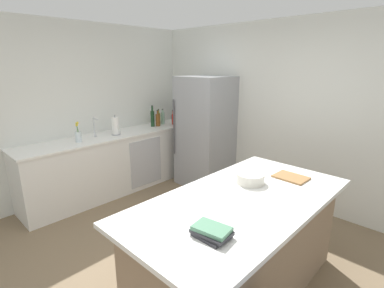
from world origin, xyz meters
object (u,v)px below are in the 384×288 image
(sink_faucet, at_px, (95,127))
(vinegar_bottle, at_px, (176,116))
(paper_towel_roll, at_px, (115,126))
(syrup_bottle, at_px, (177,118))
(wine_bottle, at_px, (153,118))
(cookbook_stack, at_px, (212,232))
(kitchen_island, at_px, (239,244))
(cutting_board, at_px, (291,177))
(gin_bottle, at_px, (163,118))
(mixing_bowl, at_px, (250,178))
(hot_sauce_bottle, at_px, (173,119))
(flower_vase, at_px, (78,135))
(whiskey_bottle, at_px, (158,120))
(olive_oil_bottle, at_px, (159,118))
(refrigerator, at_px, (205,132))

(sink_faucet, bearing_deg, vinegar_bottle, 88.82)
(paper_towel_roll, bearing_deg, syrup_bottle, 88.43)
(wine_bottle, xyz_separation_m, cookbook_stack, (2.87, -1.80, -0.15))
(kitchen_island, relative_size, cutting_board, 6.73)
(kitchen_island, xyz_separation_m, gin_bottle, (-2.74, 1.47, 0.59))
(kitchen_island, height_order, mixing_bowl, mixing_bowl)
(wine_bottle, bearing_deg, paper_towel_roll, -85.11)
(vinegar_bottle, height_order, hot_sauce_bottle, vinegar_bottle)
(paper_towel_roll, distance_m, gin_bottle, 1.06)
(vinegar_bottle, bearing_deg, wine_bottle, -89.93)
(kitchen_island, distance_m, wine_bottle, 3.01)
(flower_vase, distance_m, wine_bottle, 1.38)
(flower_vase, bearing_deg, syrup_bottle, 88.86)
(flower_vase, relative_size, mixing_bowl, 1.10)
(syrup_bottle, height_order, whiskey_bottle, whiskey_bottle)
(vinegar_bottle, height_order, whiskey_bottle, whiskey_bottle)
(olive_oil_bottle, bearing_deg, paper_towel_roll, -82.97)
(kitchen_island, relative_size, vinegar_bottle, 7.53)
(hot_sauce_bottle, bearing_deg, vinegar_bottle, 120.73)
(olive_oil_bottle, bearing_deg, flower_vase, -85.74)
(vinegar_bottle, relative_size, syrup_bottle, 1.23)
(flower_vase, xyz_separation_m, paper_towel_roll, (0.00, 0.60, 0.04))
(kitchen_island, relative_size, paper_towel_roll, 6.81)
(vinegar_bottle, xyz_separation_m, hot_sauce_bottle, (0.11, -0.18, -0.01))
(vinegar_bottle, relative_size, olive_oil_bottle, 1.00)
(wine_bottle, bearing_deg, flower_vase, -87.33)
(sink_faucet, distance_m, hot_sauce_bottle, 1.46)
(olive_oil_bottle, bearing_deg, syrup_bottle, 62.71)
(cookbook_stack, xyz_separation_m, mixing_bowl, (-0.30, 0.93, 0.01))
(kitchen_island, bearing_deg, mixing_bowl, 111.29)
(kitchen_island, relative_size, wine_bottle, 5.77)
(whiskey_bottle, relative_size, cookbook_stack, 1.09)
(cutting_board, bearing_deg, mixing_bowl, -120.23)
(refrigerator, xyz_separation_m, whiskey_bottle, (-0.83, -0.32, 0.14))
(kitchen_island, xyz_separation_m, refrigerator, (-1.83, 1.60, 0.45))
(paper_towel_roll, height_order, cutting_board, paper_towel_roll)
(gin_bottle, height_order, mixing_bowl, gin_bottle)
(refrigerator, xyz_separation_m, hot_sauce_bottle, (-0.75, -0.02, 0.13))
(sink_faucet, relative_size, vinegar_bottle, 1.06)
(kitchen_island, xyz_separation_m, wine_bottle, (-2.69, 1.19, 0.63))
(paper_towel_roll, bearing_deg, cutting_board, 6.22)
(olive_oil_bottle, xyz_separation_m, cookbook_stack, (2.92, -1.98, -0.11))
(paper_towel_roll, xyz_separation_m, gin_bottle, (-0.12, 1.05, -0.02))
(sink_faucet, bearing_deg, refrigerator, 58.77)
(sink_faucet, height_order, olive_oil_bottle, sink_faucet)
(refrigerator, bearing_deg, kitchen_island, -41.26)
(gin_bottle, bearing_deg, vinegar_bottle, 80.58)
(paper_towel_roll, xyz_separation_m, cookbook_stack, (2.80, -1.02, -0.13))
(sink_faucet, height_order, wine_bottle, wine_bottle)
(vinegar_bottle, bearing_deg, hot_sauce_bottle, -59.27)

